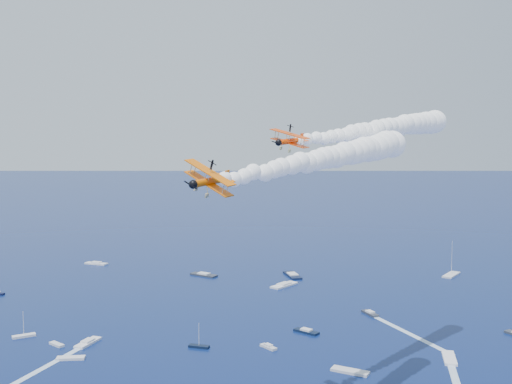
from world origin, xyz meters
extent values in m
cube|color=#2E333E|center=(55.69, 105.46, 0.35)|extent=(4.24, 7.99, 0.70)
cube|color=white|center=(63.57, 62.18, 0.35)|extent=(6.75, 11.01, 0.70)
cube|color=white|center=(-37.03, 89.66, 0.35)|extent=(7.40, 10.14, 0.70)
cube|color=silver|center=(-57.25, 98.76, 0.35)|extent=(7.12, 4.50, 0.70)
cube|color=black|center=(40.81, 164.70, 0.35)|extent=(5.98, 14.58, 0.70)
cube|color=#2D323C|center=(2.48, 171.20, 0.35)|extent=(12.08, 11.22, 0.70)
cube|color=white|center=(-46.82, 201.85, 0.35)|extent=(11.41, 8.36, 0.70)
cube|color=black|center=(29.55, 89.95, 0.35)|extent=(7.56, 7.90, 0.70)
cube|color=silver|center=(-40.18, 77.56, 0.35)|extent=(7.81, 2.90, 0.70)
cube|color=silver|center=(-45.92, 89.43, 0.35)|extent=(5.05, 5.35, 0.70)
cube|color=white|center=(33.90, 148.28, 0.35)|extent=(12.96, 12.02, 0.70)
cube|color=black|center=(-4.53, 81.56, 0.35)|extent=(6.36, 4.31, 0.70)
cube|color=silver|center=(15.44, 78.02, 0.35)|extent=(4.61, 5.90, 0.70)
cube|color=silver|center=(110.02, 155.37, 0.35)|extent=(11.84, 12.09, 0.70)
cube|color=silver|center=(33.59, 57.17, 0.35)|extent=(9.88, 8.39, 0.70)
cube|color=white|center=(61.30, 83.34, 0.03)|extent=(11.28, 37.33, 0.04)
cube|color=white|center=(-48.32, 68.58, 0.03)|extent=(19.69, 34.45, 0.04)
camera|label=1|loc=(-13.36, -91.19, 62.50)|focal=42.69mm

